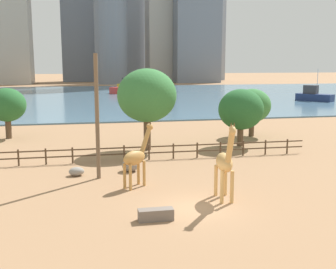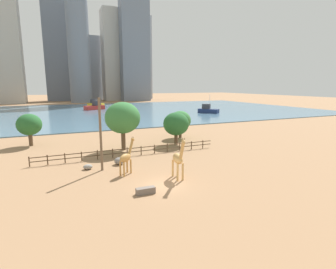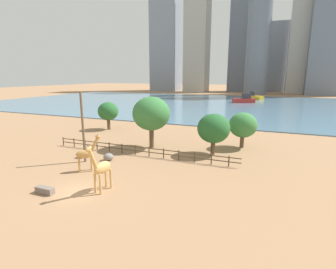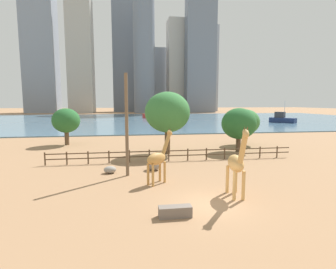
{
  "view_description": "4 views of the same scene",
  "coord_description": "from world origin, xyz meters",
  "views": [
    {
      "loc": [
        -5.84,
        -21.53,
        7.96
      ],
      "look_at": [
        -0.31,
        5.93,
        3.14
      ],
      "focal_mm": 45.0,
      "sensor_mm": 36.0,
      "label": 1
    },
    {
      "loc": [
        -9.52,
        -23.2,
        9.93
      ],
      "look_at": [
        2.96,
        5.88,
        3.94
      ],
      "focal_mm": 28.0,
      "sensor_mm": 36.0,
      "label": 2
    },
    {
      "loc": [
        16.03,
        -17.31,
        10.37
      ],
      "look_at": [
        2.84,
        14.89,
        2.46
      ],
      "focal_mm": 28.0,
      "sensor_mm": 36.0,
      "label": 3
    },
    {
      "loc": [
        -4.85,
        -14.73,
        6.19
      ],
      "look_at": [
        -0.76,
        12.04,
        2.84
      ],
      "focal_mm": 28.0,
      "sensor_mm": 36.0,
      "label": 4
    }
  ],
  "objects": [
    {
      "name": "tree_left_large",
      "position": [
        8.82,
        16.12,
        3.51
      ],
      "size": [
        4.3,
        4.3,
        5.47
      ],
      "color": "brown",
      "rests_on": "ground"
    },
    {
      "name": "boulder_by_pole",
      "position": [
        -6.5,
        8.16,
        0.31
      ],
      "size": [
        1.08,
        0.83,
        0.62
      ],
      "primitive_type": "ellipsoid",
      "color": "gray",
      "rests_on": "ground"
    },
    {
      "name": "enclosure_fence",
      "position": [
        -0.3,
        12.0,
        0.76
      ],
      "size": [
        26.12,
        0.14,
        1.3
      ],
      "color": "#4C3826",
      "rests_on": "ground"
    },
    {
      "name": "skyline_block_left",
      "position": [
        50.75,
        165.36,
        28.89
      ],
      "size": [
        12.05,
        10.38,
        57.77
      ],
      "primitive_type": "cube",
      "color": "#939EAD",
      "rests_on": "ground"
    },
    {
      "name": "skyline_tower_far",
      "position": [
        13.91,
        166.37,
        20.91
      ],
      "size": [
        14.19,
        12.26,
        41.82
      ],
      "primitive_type": "cube",
      "color": "gray",
      "rests_on": "ground"
    },
    {
      "name": "giraffe_companion",
      "position": [
        2.05,
        0.98,
        2.24
      ],
      "size": [
        0.98,
        3.03,
        4.8
      ],
      "rotation": [
        0.0,
        0.0,
        4.64
      ],
      "color": "tan",
      "rests_on": "ground"
    },
    {
      "name": "harbor_water",
      "position": [
        0.0,
        77.0,
        0.1
      ],
      "size": [
        180.0,
        86.0,
        0.2
      ],
      "primitive_type": "cube",
      "color": "slate",
      "rests_on": "ground"
    },
    {
      "name": "skyline_tower_glass",
      "position": [
        38.41,
        140.87,
        45.76
      ],
      "size": [
        17.49,
        8.73,
        91.52
      ],
      "primitive_type": "cube",
      "color": "slate",
      "rests_on": "ground"
    },
    {
      "name": "tree_left_small",
      "position": [
        -13.71,
        24.78,
        3.52
      ],
      "size": [
        3.91,
        3.91,
        5.32
      ],
      "color": "brown",
      "rests_on": "ground"
    },
    {
      "name": "skyline_block_central",
      "position": [
        -6.65,
        159.0,
        41.69
      ],
      "size": [
        14.11,
        9.18,
        83.38
      ],
      "primitive_type": "cube",
      "color": "slate",
      "rests_on": "ground"
    },
    {
      "name": "feeding_trough",
      "position": [
        -2.42,
        -1.38,
        0.3
      ],
      "size": [
        1.8,
        0.6,
        0.6
      ],
      "primitive_type": "cube",
      "color": "#72665B",
      "rests_on": "ground"
    },
    {
      "name": "boat_tug",
      "position": [
        7.59,
        102.16,
        1.32
      ],
      "size": [
        7.54,
        6.77,
        3.29
      ],
      "rotation": [
        0.0,
        0.0,
        5.61
      ],
      "color": "gold",
      "rests_on": "harbor_water"
    },
    {
      "name": "utility_pole",
      "position": [
        -4.97,
        7.17,
        4.28
      ],
      "size": [
        0.28,
        0.28,
        8.55
      ],
      "primitive_type": "cylinder",
      "color": "brown",
      "rests_on": "ground"
    },
    {
      "name": "giraffe_tall",
      "position": [
        -2.66,
        4.67,
        1.96
      ],
      "size": [
        2.47,
        2.16,
        4.14
      ],
      "rotation": [
        0.0,
        0.0,
        0.69
      ],
      "color": "#C18C47",
      "rests_on": "ground"
    },
    {
      "name": "ground_plane",
      "position": [
        0.0,
        80.0,
        0.0
      ],
      "size": [
        400.0,
        400.0,
        0.0
      ],
      "primitive_type": "plane",
      "color": "#9E7551"
    },
    {
      "name": "skyline_block_wide",
      "position": [
        4.81,
        137.65,
        31.01
      ],
      "size": [
        12.05,
        12.05,
        62.01
      ],
      "primitive_type": "cylinder",
      "color": "slate",
      "rests_on": "ground"
    },
    {
      "name": "tree_right_tall",
      "position": [
        -0.22,
        16.05,
        4.98
      ],
      "size": [
        5.36,
        5.36,
        7.43
      ],
      "color": "brown",
      "rests_on": "ground"
    },
    {
      "name": "boat_ferry",
      "position": [
        5.06,
        85.47,
        1.4
      ],
      "size": [
        8.55,
        5.93,
        3.55
      ],
      "rotation": [
        0.0,
        0.0,
        3.56
      ],
      "color": "#B22D28",
      "rests_on": "harbor_water"
    },
    {
      "name": "skyline_tower_needle",
      "position": [
        27.5,
        152.09,
        28.4
      ],
      "size": [
        14.19,
        12.67,
        56.8
      ],
      "primitive_type": "cube",
      "color": "#B7B2A8",
      "rests_on": "ground"
    },
    {
      "name": "tree_center_broad",
      "position": [
        12.0,
        21.02,
        3.33
      ],
      "size": [
        4.01,
        4.01,
        5.15
      ],
      "color": "brown",
      "rests_on": "ground"
    },
    {
      "name": "skyline_block_right",
      "position": [
        -30.73,
        143.24,
        31.86
      ],
      "size": [
        13.43,
        13.18,
        63.72
      ],
      "primitive_type": "cube",
      "color": "#ADA89E",
      "rests_on": "ground"
    },
    {
      "name": "boat_sailboat",
      "position": [
        40.07,
        56.4,
        1.28
      ],
      "size": [
        6.39,
        7.29,
        6.46
      ],
      "rotation": [
        0.0,
        0.0,
        5.36
      ],
      "color": "navy",
      "rests_on": "harbor_water"
    },
    {
      "name": "skyline_tower_short",
      "position": [
        -53.77,
        149.11,
        36.23
      ],
      "size": [
        17.48,
        13.78,
        72.46
      ],
      "primitive_type": "cube",
      "color": "gray",
      "rests_on": "ground"
    },
    {
      "name": "boulder_near_fence",
      "position": [
        -2.6,
        8.63,
        0.46
      ],
      "size": [
        1.23,
        1.22,
        0.91
      ],
      "primitive_type": "ellipsoid",
      "color": "gray",
      "rests_on": "ground"
    }
  ]
}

